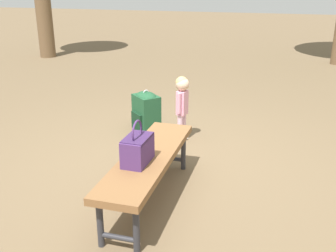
{
  "coord_description": "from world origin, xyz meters",
  "views": [
    {
      "loc": [
        -3.65,
        -1.09,
        1.87
      ],
      "look_at": [
        -0.0,
        -0.05,
        0.45
      ],
      "focal_mm": 42.44,
      "sensor_mm": 36.0,
      "label": 1
    }
  ],
  "objects_px": {
    "child_standing": "(182,99)",
    "backpack_large": "(146,111)",
    "park_bench": "(148,161)",
    "handbag": "(138,148)"
  },
  "relations": [
    {
      "from": "child_standing",
      "to": "backpack_large",
      "type": "height_order",
      "value": "child_standing"
    },
    {
      "from": "park_bench",
      "to": "backpack_large",
      "type": "bearing_deg",
      "value": 19.71
    },
    {
      "from": "handbag",
      "to": "child_standing",
      "type": "xyz_separation_m",
      "value": [
        1.61,
        0.03,
        -0.05
      ]
    },
    {
      "from": "backpack_large",
      "to": "child_standing",
      "type": "bearing_deg",
      "value": -105.11
    },
    {
      "from": "child_standing",
      "to": "park_bench",
      "type": "bearing_deg",
      "value": -177.34
    },
    {
      "from": "park_bench",
      "to": "child_standing",
      "type": "relative_size",
      "value": 2.01
    },
    {
      "from": "handbag",
      "to": "park_bench",
      "type": "bearing_deg",
      "value": -11.93
    },
    {
      "from": "handbag",
      "to": "backpack_large",
      "type": "distance_m",
      "value": 1.85
    },
    {
      "from": "handbag",
      "to": "backpack_large",
      "type": "bearing_deg",
      "value": 16.95
    },
    {
      "from": "handbag",
      "to": "child_standing",
      "type": "relative_size",
      "value": 0.46
    }
  ]
}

